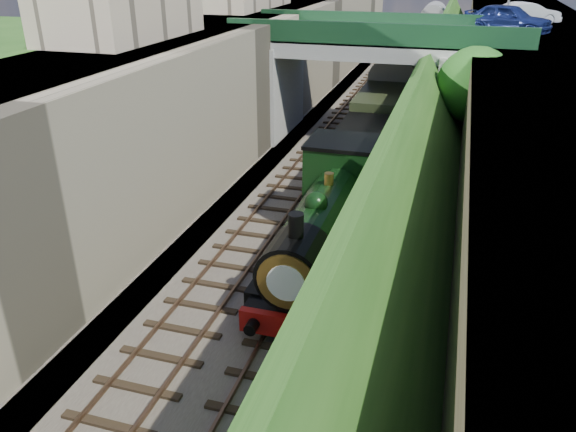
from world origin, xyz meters
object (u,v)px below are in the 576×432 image
object	(u,v)px
locomotive	(326,223)
tender	(362,162)
car_silver	(527,13)
car_blue	(508,19)
road_bridge	(385,75)
tree	(477,88)

from	to	relation	value
locomotive	tender	xyz separation A→B (m)	(-0.00, 7.36, -0.27)
car_silver	tender	size ratio (longest dim) A/B	0.69
car_silver	tender	bearing A→B (deg)	130.25
locomotive	tender	distance (m)	7.37
car_blue	tender	xyz separation A→B (m)	(-6.11, -11.29, -5.46)
road_bridge	tree	size ratio (longest dim) A/B	2.42
tender	tree	bearing A→B (deg)	37.42
road_bridge	tree	distance (m)	6.84
car_blue	locomotive	bearing A→B (deg)	-176.28
tree	tender	bearing A→B (deg)	-142.58
road_bridge	tree	world-z (taller)	road_bridge
road_bridge	locomotive	xyz separation A→B (m)	(0.26, -15.63, -2.18)
road_bridge	car_blue	bearing A→B (deg)	25.38
locomotive	road_bridge	bearing A→B (deg)	90.94
car_blue	car_silver	xyz separation A→B (m)	(1.46, 5.26, -0.14)
locomotive	tree	bearing A→B (deg)	66.75
tree	road_bridge	bearing A→B (deg)	136.83
road_bridge	car_silver	distance (m)	11.74
road_bridge	car_blue	size ratio (longest dim) A/B	3.29
car_silver	car_blue	bearing A→B (deg)	139.32
road_bridge	car_blue	distance (m)	7.65
road_bridge	car_silver	size ratio (longest dim) A/B	3.84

